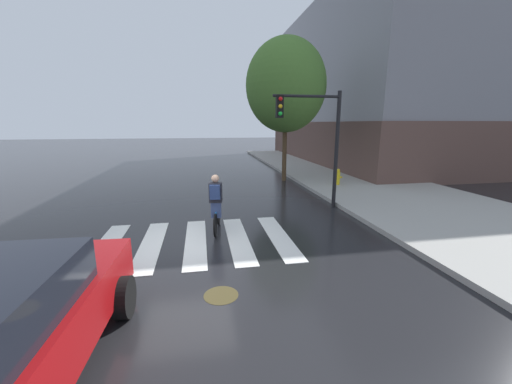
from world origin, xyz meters
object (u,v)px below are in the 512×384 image
(manhole_cover, at_px, (221,295))
(fire_hydrant, at_px, (338,177))
(traffic_light_near, at_px, (316,130))
(street_tree_near, at_px, (286,86))
(cyclist, at_px, (216,204))

(manhole_cover, relative_size, fire_hydrant, 0.82)
(traffic_light_near, distance_m, street_tree_near, 6.03)
(manhole_cover, xyz_separation_m, traffic_light_near, (3.77, 5.33, 2.86))
(cyclist, distance_m, fire_hydrant, 8.11)
(cyclist, height_order, fire_hydrant, cyclist)
(fire_hydrant, height_order, street_tree_near, street_tree_near)
(traffic_light_near, height_order, street_tree_near, street_tree_near)
(fire_hydrant, bearing_deg, cyclist, -139.81)
(fire_hydrant, bearing_deg, street_tree_near, 131.88)
(manhole_cover, xyz_separation_m, fire_hydrant, (6.30, 8.63, 0.53))
(fire_hydrant, relative_size, street_tree_near, 0.11)
(manhole_cover, distance_m, street_tree_near, 12.76)
(cyclist, height_order, street_tree_near, street_tree_near)
(cyclist, xyz_separation_m, fire_hydrant, (6.19, 5.23, -0.31))
(cyclist, relative_size, traffic_light_near, 0.40)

